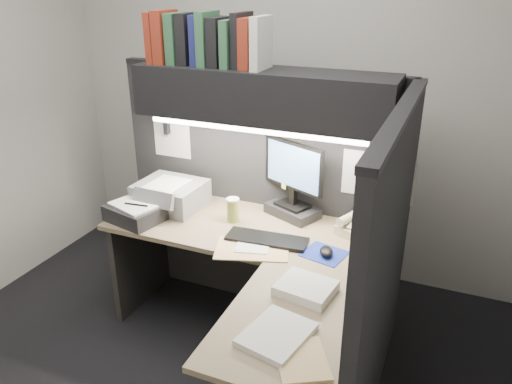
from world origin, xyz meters
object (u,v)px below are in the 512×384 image
at_px(overhead_shelf, 262,95).
at_px(keyboard, 267,239).
at_px(monitor, 293,187).
at_px(coffee_cup, 233,211).
at_px(notebook_stack, 136,212).
at_px(printer, 171,195).
at_px(desk, 260,334).
at_px(telephone, 361,227).

bearing_deg(overhead_shelf, keyboard, -62.91).
xyz_separation_m(monitor, coffee_cup, (-0.32, -0.22, -0.12)).
distance_m(keyboard, notebook_stack, 0.86).
relative_size(keyboard, coffee_cup, 3.32).
height_order(keyboard, coffee_cup, coffee_cup).
bearing_deg(printer, coffee_cup, -2.68).
distance_m(desk, monitor, 0.96).
relative_size(desk, keyboard, 3.62).
bearing_deg(overhead_shelf, notebook_stack, -152.43).
xyz_separation_m(desk, monitor, (-0.12, 0.82, 0.48)).
bearing_deg(printer, desk, -33.07).
xyz_separation_m(keyboard, telephone, (0.48, 0.29, 0.03)).
distance_m(overhead_shelf, keyboard, 0.83).
bearing_deg(overhead_shelf, telephone, -1.30).
xyz_separation_m(monitor, printer, (-0.79, -0.17, -0.11)).
bearing_deg(notebook_stack, overhead_shelf, 27.57).
bearing_deg(telephone, monitor, -166.51).
height_order(desk, printer, printer).
relative_size(monitor, notebook_stack, 1.48).
bearing_deg(coffee_cup, monitor, 34.29).
relative_size(telephone, notebook_stack, 0.71).
height_order(monitor, notebook_stack, monitor).
distance_m(overhead_shelf, telephone, 0.97).
distance_m(coffee_cup, printer, 0.47).
bearing_deg(notebook_stack, coffee_cup, 20.86).
xyz_separation_m(telephone, printer, (-1.24, -0.09, 0.04)).
distance_m(monitor, printer, 0.81).
height_order(overhead_shelf, telephone, overhead_shelf).
height_order(desk, overhead_shelf, overhead_shelf).
relative_size(overhead_shelf, coffee_cup, 10.94).
height_order(overhead_shelf, notebook_stack, overhead_shelf).
distance_m(desk, notebook_stack, 1.12).
height_order(overhead_shelf, keyboard, overhead_shelf).
bearing_deg(telephone, notebook_stack, -141.83).
bearing_deg(coffee_cup, desk, -54.38).
distance_m(overhead_shelf, printer, 0.92).
xyz_separation_m(monitor, telephone, (0.46, -0.08, -0.15)).
distance_m(telephone, notebook_stack, 1.38).
relative_size(desk, coffee_cup, 12.00).
bearing_deg(desk, coffee_cup, 125.62).
bearing_deg(printer, monitor, 14.87).
relative_size(monitor, coffee_cup, 3.45).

